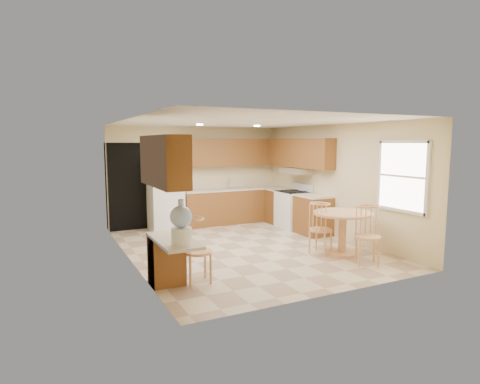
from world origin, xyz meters
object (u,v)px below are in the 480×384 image
refrigerator (165,194)px  chair_desk (200,245)px  chair_table_a (324,224)px  dining_table (343,227)px  water_crock (181,224)px  stove (293,209)px  chair_table_b (372,230)px

refrigerator → chair_desk: bearing=-98.7°
chair_table_a → chair_desk: (-2.64, -0.45, 0.01)m
dining_table → water_crock: water_crock is taller
chair_desk → water_crock: 0.82m
stove → chair_desk: stove is taller
refrigerator → dining_table: refrigerator is taller
stove → dining_table: bearing=-102.2°
chair_table_b → chair_desk: bearing=21.9°
refrigerator → chair_table_b: (2.35, -4.39, -0.25)m
refrigerator → chair_desk: size_ratio=1.77×
refrigerator → chair_table_a: 4.05m
refrigerator → stove: bearing=-23.0°
chair_table_a → chair_table_b: chair_table_b is taller
chair_desk → water_crock: bearing=-34.7°
chair_table_a → water_crock: bearing=-101.0°
dining_table → chair_desk: 2.96m
stove → chair_table_a: bearing=-110.3°
refrigerator → water_crock: bearing=-103.2°
stove → chair_desk: bearing=-142.0°
stove → chair_table_b: bearing=-99.4°
dining_table → chair_table_b: (0.00, -0.75, 0.08)m
refrigerator → stove: size_ratio=1.59×
stove → water_crock: (-3.92, -3.24, 0.57)m
water_crock → chair_desk: bearing=49.4°
chair_table_b → chair_desk: chair_table_b is taller
chair_desk → water_crock: water_crock is taller
chair_desk → refrigerator: bearing=177.2°
dining_table → chair_table_a: chair_table_a is taller
chair_table_a → chair_table_b: 0.96m
dining_table → water_crock: 3.53m
water_crock → chair_table_b: bearing=1.1°
chair_table_a → chair_desk: size_ratio=0.99×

